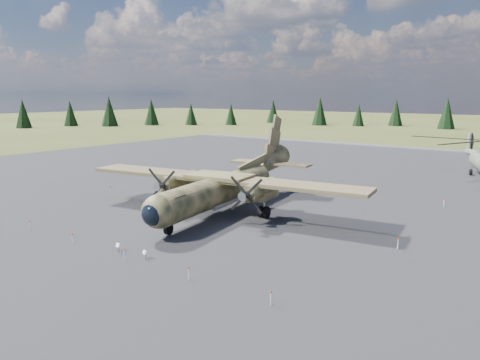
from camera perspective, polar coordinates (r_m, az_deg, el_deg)
The scene contains 7 objects.
ground at distance 44.37m, azimuth -2.09°, elevation -4.34°, with size 500.00×500.00×0.00m, color brown.
apron at distance 52.36m, azimuth 4.72°, elevation -2.08°, with size 120.00×120.00×0.04m, color #515156.
transport_plane at distance 45.48m, azimuth -1.82°, elevation -0.44°, with size 28.92×26.08×9.52m.
info_placard_left at distance 35.36m, azimuth -14.65°, elevation -7.81°, with size 0.45×0.22×0.68m.
info_placard_right at distance 33.53m, azimuth -11.54°, elevation -8.74°, with size 0.44×0.27×0.64m.
barrier_fence at distance 44.47m, azimuth -2.62°, elevation -3.64°, with size 33.12×29.62×0.85m.
treeline at distance 39.31m, azimuth -2.45°, elevation 0.87°, with size 284.40×288.89×10.97m.
Camera 1 is at (26.69, -33.60, 11.32)m, focal length 35.00 mm.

